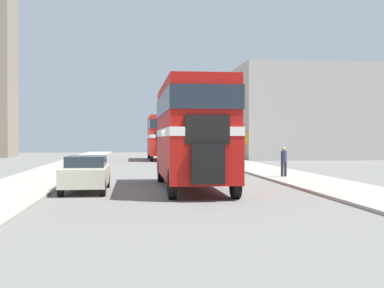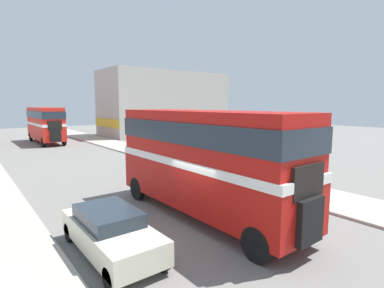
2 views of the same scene
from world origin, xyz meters
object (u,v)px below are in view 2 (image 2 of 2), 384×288
bus_distant (45,122)px  car_parked_near (110,231)px  double_decker_bus (204,155)px  pedestrian_walking (218,160)px

bus_distant → car_parked_near: (-4.71, -30.94, -1.81)m
double_decker_bus → pedestrian_walking: (5.49, 5.12, -1.61)m
double_decker_bus → car_parked_near: double_decker_bus is taller
double_decker_bus → bus_distant: bearing=89.4°
car_parked_near → pedestrian_walking: size_ratio=2.82×
pedestrian_walking → car_parked_near: bearing=-149.5°
bus_distant → pedestrian_walking: size_ratio=5.94×
car_parked_near → double_decker_bus: bearing=8.9°
bus_distant → double_decker_bus: bearing=-90.6°
bus_distant → pedestrian_walking: bearing=-78.4°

